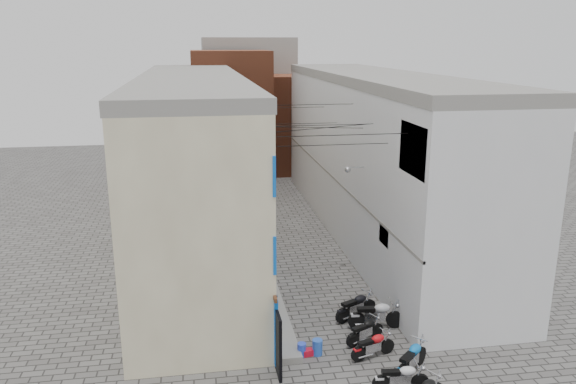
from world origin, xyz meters
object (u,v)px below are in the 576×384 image
motorcycle_b (401,376)px  red_crate (308,352)px  motorcycle_g (356,305)px  motorcycle_c (412,357)px  water_jug_far (302,350)px  motorcycle_d (373,344)px  water_jug_near (317,347)px  person_b (271,292)px  motorcycle_f (376,314)px  motorcycle_e (365,329)px  person_a (271,290)px

motorcycle_b → red_crate: motorcycle_b is taller
motorcycle_g → red_crate: (-2.43, -2.36, -0.46)m
motorcycle_c → red_crate: bearing=-159.5°
water_jug_far → motorcycle_d: bearing=-11.8°
motorcycle_b → water_jug_near: 3.31m
person_b → motorcycle_c: bearing=-111.5°
person_b → motorcycle_b: bearing=-121.7°
motorcycle_c → water_jug_far: motorcycle_c is taller
motorcycle_b → water_jug_far: (-2.67, 2.53, -0.29)m
motorcycle_g → person_b: bearing=-124.3°
motorcycle_f → water_jug_far: bearing=-59.4°
motorcycle_c → water_jug_near: 3.27m
water_jug_far → red_crate: bearing=0.0°
motorcycle_e → person_a: person_a is taller
motorcycle_f → motorcycle_g: motorcycle_f is taller
motorcycle_f → water_jug_far: (-3.16, -1.46, -0.38)m
motorcycle_c → water_jug_near: size_ratio=3.52×
motorcycle_c → water_jug_far: size_ratio=4.13×
water_jug_near → red_crate: water_jug_near is taller
motorcycle_d → motorcycle_f: 2.10m
red_crate → motorcycle_e: bearing=13.6°
motorcycle_f → water_jug_near: size_ratio=3.79×
motorcycle_c → red_crate: (-3.17, 1.62, -0.46)m
motorcycle_e → motorcycle_g: 1.82m
water_jug_near → person_b: bearing=113.2°
motorcycle_e → motorcycle_c: bearing=-3.5°
water_jug_far → person_b: bearing=103.3°
motorcycle_g → water_jug_far: (-2.64, -2.36, -0.33)m
motorcycle_c → motorcycle_d: size_ratio=1.14×
water_jug_near → motorcycle_d: bearing=-15.2°
motorcycle_c → motorcycle_f: (-0.22, 3.08, 0.04)m
motorcycle_c → motorcycle_d: (-0.96, 1.12, -0.07)m
motorcycle_e → motorcycle_f: (0.71, 0.91, 0.11)m
motorcycle_c → red_crate: motorcycle_c is taller
person_a → motorcycle_c: bearing=-121.9°
red_crate → motorcycle_f: bearing=26.3°
motorcycle_e → person_b: size_ratio=1.00×
water_jug_near → red_crate: size_ratio=1.58×
motorcycle_c → person_b: size_ratio=1.14×
motorcycle_g → red_crate: 3.41m
motorcycle_b → motorcycle_f: (0.49, 3.99, 0.09)m
motorcycle_e → person_a: size_ratio=1.00×
motorcycle_b → motorcycle_e: bearing=-170.4°
red_crate → person_b: bearing=107.1°
motorcycle_d → motorcycle_e: bearing=161.6°
water_jug_far → motorcycle_e: bearing=12.5°
motorcycle_f → person_a: (-3.80, 1.70, 0.50)m
water_jug_far → motorcycle_g: bearing=41.8°
motorcycle_d → motorcycle_b: bearing=-9.5°
person_b → red_crate: 3.20m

